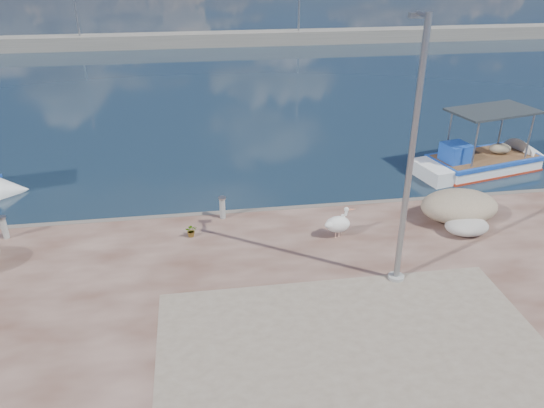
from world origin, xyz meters
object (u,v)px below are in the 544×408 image
at_px(boat_right, 482,164).
at_px(bollard_near, 222,207).
at_px(pelican, 338,224).
at_px(lamp_post, 409,168).

relative_size(boat_right, bollard_near, 8.73).
bearing_deg(bollard_near, pelican, -27.41).
height_order(boat_right, bollard_near, boat_right).
bearing_deg(boat_right, pelican, -158.09).
height_order(lamp_post, bollard_near, lamp_post).
xyz_separation_m(pelican, lamp_post, (1.00, -2.46, 2.83)).
bearing_deg(pelican, boat_right, 20.70).
relative_size(boat_right, lamp_post, 0.96).
xyz_separation_m(pelican, bollard_near, (-3.50, 1.82, -0.05)).
bearing_deg(lamp_post, bollard_near, 136.50).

